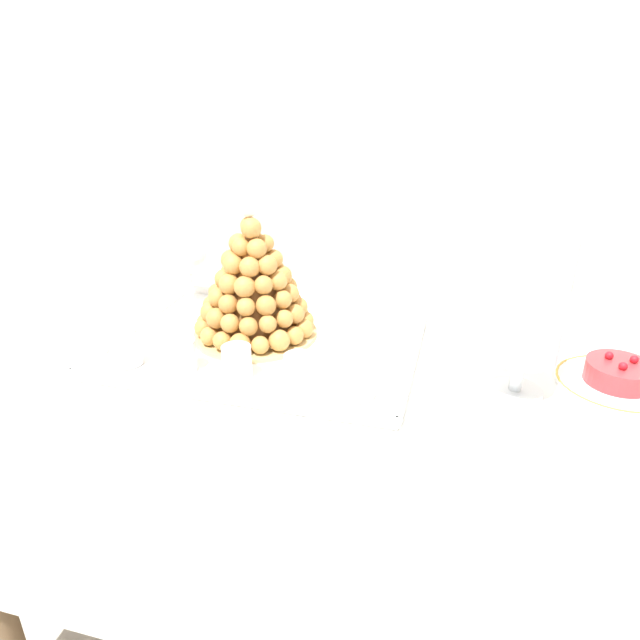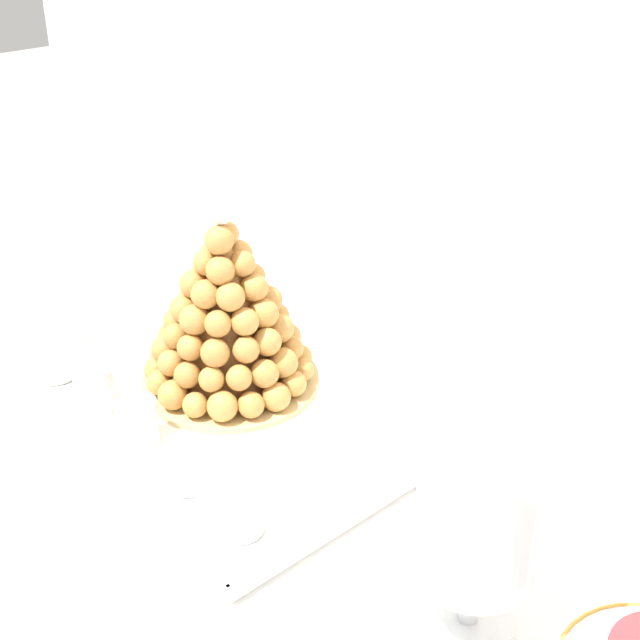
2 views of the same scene
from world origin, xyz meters
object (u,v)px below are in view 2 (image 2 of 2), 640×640
object	(u,v)px
dessert_cup_mid_left	(95,390)
dessert_cup_centre	(138,423)
macaron_goblet	(481,492)
wine_glass	(217,245)
dessert_cup_mid_right	(187,466)
serving_tray	(230,403)
dessert_cup_left	(55,362)
croquembouche	(227,316)
dessert_cup_right	(239,510)

from	to	relation	value
dessert_cup_mid_left	dessert_cup_centre	distance (m)	0.10
macaron_goblet	wine_glass	distance (m)	0.72
dessert_cup_mid_right	dessert_cup_centre	bearing A→B (deg)	178.30
serving_tray	dessert_cup_left	size ratio (longest dim) A/B	10.48
dessert_cup_mid_right	serving_tray	bearing A→B (deg)	127.30
dessert_cup_centre	dessert_cup_mid_right	size ratio (longest dim) A/B	0.99
croquembouche	macaron_goblet	distance (m)	0.49
dessert_cup_left	serving_tray	bearing A→B (deg)	33.58
dessert_cup_right	macaron_goblet	xyz separation A→B (m)	(0.24, 0.09, 0.13)
dessert_cup_centre	macaron_goblet	bearing A→B (deg)	10.56
dessert_cup_mid_right	wine_glass	bearing A→B (deg)	139.13
dessert_cup_mid_right	dessert_cup_right	bearing A→B (deg)	-0.38
dessert_cup_right	dessert_cup_mid_left	bearing A→B (deg)	179.73
dessert_cup_mid_left	dessert_cup_centre	bearing A→B (deg)	1.39
dessert_cup_mid_left	macaron_goblet	xyz separation A→B (m)	(0.56, 0.09, 0.13)
dessert_cup_mid_right	dessert_cup_mid_left	bearing A→B (deg)	179.79
dessert_cup_left	wine_glass	size ratio (longest dim) A/B	0.35
croquembouche	dessert_cup_right	world-z (taller)	croquembouche
dessert_cup_mid_left	dessert_cup_centre	xyz separation A→B (m)	(0.10, 0.00, -0.00)
dessert_cup_centre	dessert_cup_mid_right	distance (m)	0.11
serving_tray	dessert_cup_centre	size ratio (longest dim) A/B	9.92
serving_tray	dessert_cup_left	world-z (taller)	dessert_cup_left
wine_glass	dessert_cup_mid_left	bearing A→B (deg)	-66.29
serving_tray	wine_glass	world-z (taller)	wine_glass
dessert_cup_centre	wine_glass	world-z (taller)	wine_glass
wine_glass	dessert_cup_right	bearing A→B (deg)	-33.92
dessert_cup_mid_left	dessert_cup_right	distance (m)	0.31
croquembouche	dessert_cup_left	distance (m)	0.26
wine_glass	serving_tray	bearing A→B (deg)	-33.56
serving_tray	dessert_cup_left	bearing A→B (deg)	-146.42
dessert_cup_left	wine_glass	distance (m)	0.31
dessert_cup_right	macaron_goblet	distance (m)	0.29
dessert_cup_mid_left	wine_glass	xyz separation A→B (m)	(-0.13, 0.30, 0.08)
dessert_cup_left	dessert_cup_right	size ratio (longest dim) A/B	0.97
dessert_cup_mid_right	macaron_goblet	size ratio (longest dim) A/B	0.22
serving_tray	dessert_cup_right	distance (m)	0.25
dessert_cup_left	dessert_cup_mid_right	xyz separation A→B (m)	(0.32, 0.00, 0.01)
macaron_goblet	wine_glass	size ratio (longest dim) A/B	1.70
serving_tray	macaron_goblet	size ratio (longest dim) A/B	2.14
dessert_cup_left	dessert_cup_right	world-z (taller)	dessert_cup_right
serving_tray	macaron_goblet	world-z (taller)	macaron_goblet
croquembouche	wine_glass	xyz separation A→B (m)	(-0.20, 0.13, -0.00)
dessert_cup_left	dessert_cup_mid_left	size ratio (longest dim) A/B	0.94
dessert_cup_left	wine_glass	world-z (taller)	wine_glass
serving_tray	macaron_goblet	distance (m)	0.48
dessert_cup_left	dessert_cup_centre	distance (m)	0.21
serving_tray	croquembouche	size ratio (longest dim) A/B	2.11
croquembouche	macaron_goblet	world-z (taller)	croquembouche
croquembouche	macaron_goblet	xyz separation A→B (m)	(0.48, -0.08, 0.05)
croquembouche	macaron_goblet	bearing A→B (deg)	-9.29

